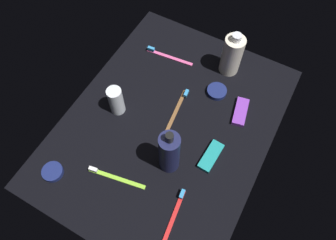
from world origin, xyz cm
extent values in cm
cube|color=black|center=(0.00, 0.00, -0.60)|extent=(84.00, 64.00, 1.20)
cylinder|color=#1B1E46|center=(-11.70, -6.91, 8.55)|extent=(6.05, 6.05, 17.10)
cylinder|color=black|center=(-11.70, -6.91, 18.50)|extent=(2.20, 2.20, 2.80)
cylinder|color=silver|center=(30.46, -8.04, 7.44)|extent=(6.92, 6.92, 14.88)
cylinder|color=silver|center=(30.46, -8.04, 15.98)|extent=(3.20, 3.20, 2.20)
cylinder|color=silver|center=(-3.05, 17.38, 5.41)|extent=(4.80, 4.80, 10.82)
cube|color=brown|center=(5.37, -0.46, 0.45)|extent=(18.01, 3.33, 0.90)
cube|color=#338CCC|center=(12.81, 0.43, 1.50)|extent=(2.71, 1.40, 1.20)
cube|color=#E55999|center=(24.79, 13.06, 0.45)|extent=(2.96, 18.03, 0.90)
cube|color=#338CCC|center=(24.05, 20.52, 1.50)|extent=(1.35, 2.70, 1.20)
cube|color=#8CD133|center=(-23.43, 4.44, 0.45)|extent=(4.44, 17.92, 0.90)
cube|color=white|center=(-24.79, 11.82, 1.50)|extent=(1.55, 2.76, 1.20)
cube|color=red|center=(-25.94, -15.83, 0.45)|extent=(18.01, 3.41, 0.90)
cube|color=#338CCC|center=(-18.50, -14.90, 1.50)|extent=(2.72, 1.41, 1.20)
cube|color=purple|center=(15.48, -18.96, 0.75)|extent=(10.99, 6.03, 1.50)
cube|color=teal|center=(-3.60, -17.10, 0.75)|extent=(10.61, 4.58, 1.50)
cylinder|color=navy|center=(19.06, -8.64, 0.81)|extent=(6.78, 6.78, 1.62)
cylinder|color=navy|center=(-31.19, 22.25, 0.82)|extent=(6.27, 6.27, 1.64)
camera|label=1|loc=(-41.64, -23.08, 90.04)|focal=33.30mm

